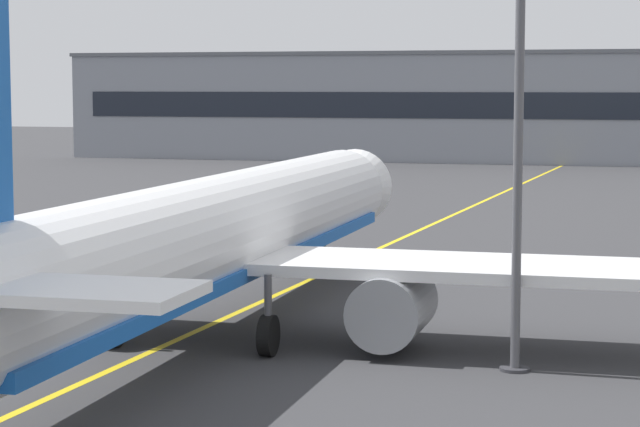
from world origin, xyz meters
name	(u,v)px	position (x,y,z in m)	size (l,w,h in m)	color
ground_plane	(76,410)	(0.00, 0.00, 0.00)	(400.00, 400.00, 0.00)	#353538
taxiway_centreline	(358,258)	(0.00, 30.00, 0.00)	(0.30, 180.00, 0.01)	yellow
airliner_foreground	(209,239)	(0.14, 9.36, 3.37)	(32.07, 41.44, 11.65)	white
apron_lamp_post	(518,135)	(10.40, 7.64, 6.95)	(2.24, 0.90, 13.29)	#515156
safety_cone_by_nose_gear	(355,269)	(1.17, 24.78, 0.26)	(0.44, 0.44, 0.55)	orange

